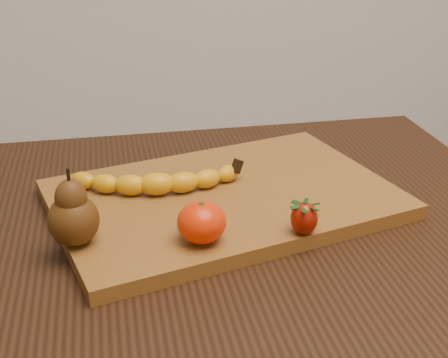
{
  "coord_description": "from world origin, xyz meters",
  "views": [
    {
      "loc": [
        -0.06,
        -0.7,
        1.16
      ],
      "look_at": [
        0.09,
        0.05,
        0.8
      ],
      "focal_mm": 50.0,
      "sensor_mm": 36.0,
      "label": 1
    }
  ],
  "objects": [
    {
      "name": "table",
      "position": [
        0.0,
        0.0,
        0.66
      ],
      "size": [
        1.0,
        0.7,
        0.76
      ],
      "color": "black",
      "rests_on": "ground"
    },
    {
      "name": "cutting_board",
      "position": [
        0.09,
        0.05,
        0.77
      ],
      "size": [
        0.51,
        0.4,
        0.02
      ],
      "primitive_type": "cube",
      "rotation": [
        0.0,
        0.0,
        0.25
      ],
      "color": "brown",
      "rests_on": "table"
    },
    {
      "name": "banana",
      "position": [
        -0.0,
        0.06,
        0.8
      ],
      "size": [
        0.2,
        0.07,
        0.03
      ],
      "primitive_type": null,
      "rotation": [
        0.0,
        0.0,
        -0.08
      ],
      "color": "#EBA40B",
      "rests_on": "cutting_board"
    },
    {
      "name": "pear",
      "position": [
        -0.11,
        -0.05,
        0.83
      ],
      "size": [
        0.07,
        0.07,
        0.09
      ],
      "primitive_type": null,
      "rotation": [
        0.0,
        0.0,
        0.27
      ],
      "color": "#4D2B0C",
      "rests_on": "cutting_board"
    },
    {
      "name": "mandarin",
      "position": [
        0.04,
        -0.07,
        0.8
      ],
      "size": [
        0.06,
        0.06,
        0.05
      ],
      "primitive_type": "ellipsoid",
      "rotation": [
        0.0,
        0.0,
        -0.13
      ],
      "color": "red",
      "rests_on": "cutting_board"
    },
    {
      "name": "strawberry",
      "position": [
        0.16,
        -0.07,
        0.8
      ],
      "size": [
        0.04,
        0.04,
        0.04
      ],
      "primitive_type": null,
      "rotation": [
        0.0,
        0.0,
        0.13
      ],
      "color": "#941404",
      "rests_on": "cutting_board"
    }
  ]
}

